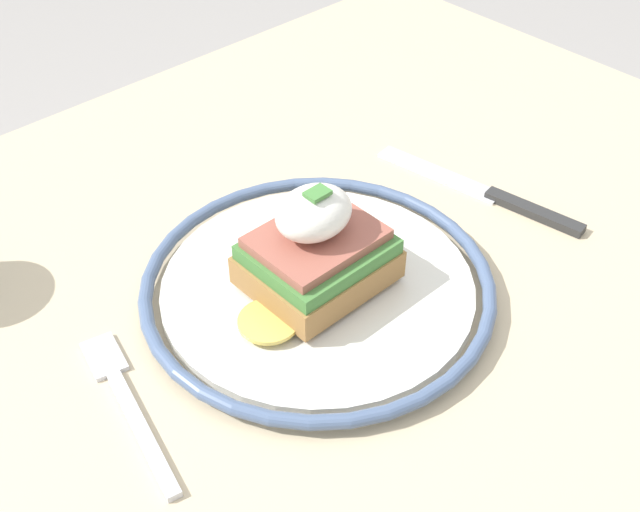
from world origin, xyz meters
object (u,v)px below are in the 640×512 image
object	(u,v)px
plate	(320,285)
fork	(127,401)
knife	(493,196)
sandwich	(318,248)

from	to	relation	value
plate	fork	distance (m)	0.16
fork	knife	world-z (taller)	knife
plate	sandwich	bearing A→B (deg)	144.59
sandwich	knife	size ratio (longest dim) A/B	0.66
sandwich	knife	bearing A→B (deg)	-4.77
sandwich	plate	bearing A→B (deg)	-35.41
plate	sandwich	distance (m)	0.03
sandwich	fork	xyz separation A→B (m)	(-0.16, 0.01, -0.04)
plate	knife	distance (m)	0.18
fork	knife	bearing A→B (deg)	-3.86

